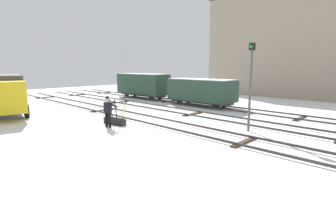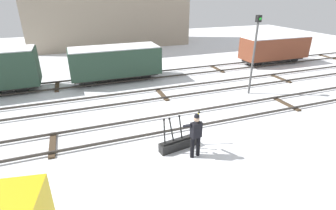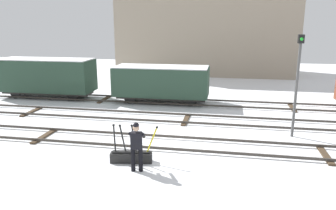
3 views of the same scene
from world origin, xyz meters
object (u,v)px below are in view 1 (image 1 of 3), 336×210
rail_worker (108,110)px  signal_post (251,79)px  switch_lever_frame (115,120)px  freight_car_near_switch (201,90)px  delivery_truck (3,93)px  freight_car_back_track (142,84)px

rail_worker → signal_post: size_ratio=0.39×
switch_lever_frame → signal_post: (6.26, 4.00, 2.44)m
switch_lever_frame → freight_car_near_switch: size_ratio=0.30×
switch_lever_frame → rail_worker: 1.07m
switch_lever_frame → signal_post: 7.82m
rail_worker → signal_post: bearing=29.2°
rail_worker → delivery_truck: 8.56m
delivery_truck → freight_car_near_switch: 14.64m
switch_lever_frame → rail_worker: bearing=-68.0°
rail_worker → freight_car_back_track: (-8.97, 9.84, 0.50)m
signal_post → freight_car_back_track: (-14.83, 5.18, -1.20)m
freight_car_near_switch → rail_worker: bearing=-83.8°
freight_car_near_switch → freight_car_back_track: freight_car_back_track is taller
rail_worker → delivery_truck: (-7.94, -3.14, 0.60)m
switch_lever_frame → freight_car_back_track: (-8.57, 9.18, 1.24)m
switch_lever_frame → freight_car_back_track: 12.62m
freight_car_back_track → switch_lever_frame: bearing=-47.7°
switch_lever_frame → delivery_truck: delivery_truck is taller
rail_worker → freight_car_near_switch: bearing=87.4°
delivery_truck → signal_post: signal_post is taller
switch_lever_frame → freight_car_back_track: bearing=123.7°
rail_worker → freight_car_near_switch: (-1.17, 9.84, 0.35)m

